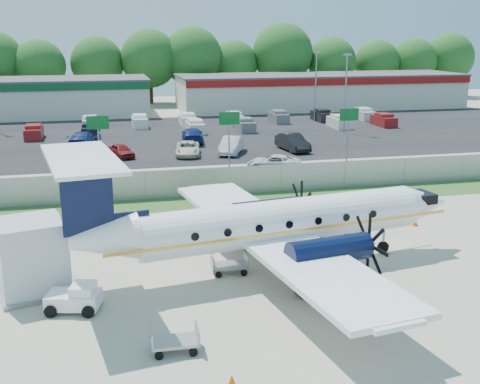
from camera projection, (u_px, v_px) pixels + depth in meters
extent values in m
plane|color=#B4AD98|center=(267.00, 266.00, 30.34)|extent=(170.00, 170.00, 0.00)
cube|color=#2D561E|center=(220.00, 202.00, 41.63)|extent=(170.00, 4.00, 0.02)
cube|color=black|center=(203.00, 179.00, 48.22)|extent=(170.00, 8.00, 0.02)
cube|color=black|center=(172.00, 137.00, 67.99)|extent=(170.00, 32.00, 0.02)
cube|color=gray|center=(215.00, 182.00, 43.26)|extent=(120.00, 0.02, 1.90)
cube|color=gray|center=(215.00, 168.00, 43.01)|extent=(120.00, 0.06, 0.06)
cube|color=gray|center=(215.00, 194.00, 43.51)|extent=(120.00, 0.06, 0.06)
cube|color=beige|center=(321.00, 92.00, 93.78)|extent=(44.00, 12.00, 5.00)
cube|color=#474749|center=(321.00, 75.00, 93.11)|extent=(44.40, 12.40, 0.24)
cube|color=maroon|center=(336.00, 82.00, 87.52)|extent=(44.00, 0.20, 1.00)
cylinder|color=gray|center=(99.00, 144.00, 49.59)|extent=(0.14, 0.14, 5.00)
cube|color=#0C5923|center=(98.00, 123.00, 48.99)|extent=(1.80, 0.08, 1.10)
cylinder|color=gray|center=(229.00, 139.00, 52.01)|extent=(0.14, 0.14, 5.00)
cube|color=#0C5923|center=(229.00, 118.00, 51.41)|extent=(1.80, 0.08, 1.10)
cylinder|color=gray|center=(348.00, 134.00, 54.43)|extent=(0.14, 0.14, 5.00)
cube|color=#0C5923|center=(349.00, 115.00, 53.83)|extent=(1.80, 0.08, 1.10)
cylinder|color=gray|center=(346.00, 94.00, 69.35)|extent=(0.18, 0.18, 9.00)
cube|color=gray|center=(347.00, 55.00, 68.20)|extent=(0.90, 0.35, 0.18)
cylinder|color=gray|center=(316.00, 87.00, 78.77)|extent=(0.18, 0.18, 9.00)
cube|color=gray|center=(317.00, 52.00, 77.61)|extent=(0.90, 0.35, 0.18)
cylinder|color=white|center=(283.00, 221.00, 29.32)|extent=(14.52, 4.33, 2.18)
cone|color=white|center=(424.00, 204.00, 32.36)|extent=(2.83, 2.54, 2.18)
cone|color=white|center=(103.00, 239.00, 26.15)|extent=(3.28, 2.61, 2.18)
cube|color=black|center=(421.00, 197.00, 32.17)|extent=(1.25, 1.63, 0.52)
cube|color=white|center=(272.00, 235.00, 29.28)|extent=(6.69, 20.53, 0.25)
cylinder|color=black|center=(329.00, 251.00, 26.70)|extent=(4.05, 1.84, 1.26)
cylinder|color=black|center=(267.00, 211.00, 32.68)|extent=(4.05, 1.84, 1.26)
cube|color=black|center=(87.00, 197.00, 25.44)|extent=(2.19, 0.53, 3.33)
cube|color=white|center=(81.00, 159.00, 24.97)|extent=(3.80, 7.45, 0.16)
cylinder|color=gray|center=(383.00, 240.00, 31.91)|extent=(0.14, 0.14, 1.49)
cylinder|color=black|center=(383.00, 247.00, 32.02)|extent=(0.67, 0.30, 0.64)
cylinder|color=black|center=(303.00, 289.00, 26.67)|extent=(0.80, 0.57, 0.73)
cylinder|color=black|center=(246.00, 242.00, 32.64)|extent=(0.80, 0.57, 0.73)
cube|color=white|center=(74.00, 300.00, 25.36)|extent=(2.43, 1.80, 0.61)
cube|color=white|center=(83.00, 289.00, 25.23)|extent=(1.21, 1.33, 0.43)
cube|color=black|center=(92.00, 289.00, 25.21)|extent=(0.39, 0.96, 0.35)
cylinder|color=black|center=(51.00, 311.00, 24.77)|extent=(0.55, 0.31, 0.52)
cylinder|color=black|center=(61.00, 297.00, 26.08)|extent=(0.55, 0.31, 0.52)
cylinder|color=black|center=(88.00, 312.00, 24.74)|extent=(0.55, 0.31, 0.52)
cylinder|color=black|center=(96.00, 298.00, 26.05)|extent=(0.55, 0.31, 0.52)
cube|color=gray|center=(175.00, 341.00, 22.07)|extent=(1.80, 1.12, 0.11)
cube|color=gray|center=(152.00, 337.00, 21.85)|extent=(0.10, 1.06, 0.53)
cube|color=gray|center=(197.00, 333.00, 22.17)|extent=(0.10, 1.06, 0.53)
cylinder|color=black|center=(159.00, 356.00, 21.56)|extent=(0.32, 0.12, 0.32)
cylinder|color=black|center=(157.00, 342.00, 22.48)|extent=(0.32, 0.12, 0.32)
cylinder|color=black|center=(193.00, 352.00, 21.79)|extent=(0.32, 0.12, 0.32)
cylinder|color=black|center=(190.00, 339.00, 22.71)|extent=(0.32, 0.12, 0.32)
cube|color=gray|center=(230.00, 265.00, 29.30)|extent=(1.81, 1.13, 0.11)
cube|color=gray|center=(212.00, 261.00, 29.08)|extent=(0.11, 1.06, 0.53)
cube|color=gray|center=(246.00, 259.00, 29.39)|extent=(0.11, 1.06, 0.53)
cylinder|color=black|center=(219.00, 275.00, 28.79)|extent=(0.32, 0.12, 0.32)
cylinder|color=black|center=(216.00, 267.00, 29.71)|extent=(0.32, 0.12, 0.32)
cylinder|color=black|center=(244.00, 273.00, 29.01)|extent=(0.32, 0.12, 0.32)
cylinder|color=black|center=(240.00, 265.00, 29.94)|extent=(0.32, 0.12, 0.32)
cube|color=silver|center=(32.00, 257.00, 26.82)|extent=(3.44, 3.44, 3.39)
cube|color=gray|center=(35.00, 290.00, 27.22)|extent=(3.72, 3.72, 0.23)
cone|color=#FF5808|center=(415.00, 221.00, 36.60)|extent=(0.37, 0.37, 0.56)
cube|color=#FF5808|center=(415.00, 225.00, 36.67)|extent=(0.39, 0.39, 0.03)
cone|color=#FF5808|center=(232.00, 381.00, 19.79)|extent=(0.35, 0.35, 0.52)
cone|color=#FF5808|center=(245.00, 239.00, 33.43)|extent=(0.35, 0.35, 0.53)
cube|color=#FF5808|center=(245.00, 243.00, 33.49)|extent=(0.37, 0.37, 0.03)
imported|color=silver|center=(274.00, 170.00, 51.58)|extent=(5.09, 3.64, 1.29)
imported|color=silver|center=(75.00, 159.00, 55.97)|extent=(2.60, 4.99, 1.34)
imported|color=maroon|center=(122.00, 157.00, 56.72)|extent=(2.70, 4.07, 1.29)
imported|color=beige|center=(188.00, 156.00, 57.58)|extent=(2.95, 5.12, 1.34)
imported|color=silver|center=(231.00, 154.00, 58.55)|extent=(3.56, 5.22, 1.63)
imported|color=black|center=(292.00, 151.00, 60.01)|extent=(2.42, 5.32, 1.69)
imported|color=navy|center=(84.00, 147.00, 61.96)|extent=(3.35, 5.88, 1.61)
imported|color=navy|center=(192.00, 143.00, 64.31)|extent=(2.87, 5.69, 1.59)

